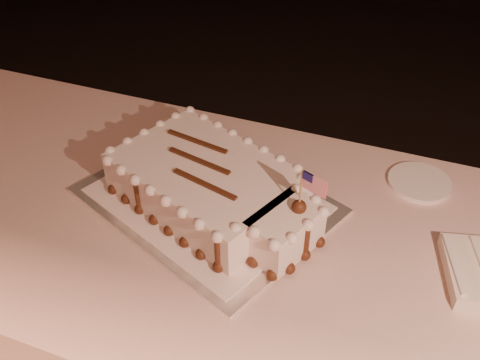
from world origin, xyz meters
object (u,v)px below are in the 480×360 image
(sheet_cake, at_px, (215,188))
(side_plate, at_px, (419,182))
(banquet_table, at_px, (263,339))
(cake_board, at_px, (207,200))

(sheet_cake, distance_m, side_plate, 0.49)
(sheet_cake, bearing_deg, banquet_table, -16.54)
(side_plate, bearing_deg, cake_board, -152.07)
(banquet_table, bearing_deg, sheet_cake, 163.46)
(banquet_table, bearing_deg, cake_board, 162.53)
(cake_board, height_order, sheet_cake, sheet_cake)
(cake_board, xyz_separation_m, side_plate, (0.44, 0.23, 0.00))
(banquet_table, height_order, side_plate, side_plate)
(banquet_table, height_order, cake_board, cake_board)
(banquet_table, relative_size, sheet_cake, 4.64)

